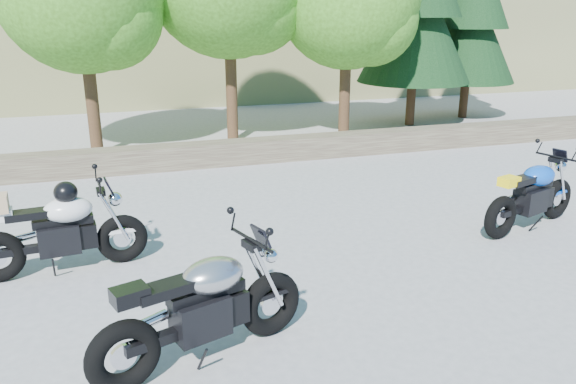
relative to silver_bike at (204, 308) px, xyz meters
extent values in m
plane|color=gray|center=(1.44, 1.55, -0.55)|extent=(90.00, 90.00, 0.00)
cube|color=#483B30|center=(1.44, 7.05, -0.30)|extent=(22.00, 0.55, 0.50)
cylinder|color=#382314|center=(-1.06, 8.75, 0.96)|extent=(0.28, 0.28, 3.02)
sphere|color=#356716|center=(-0.56, 8.45, 2.58)|extent=(2.38, 2.38, 2.38)
cylinder|color=#382314|center=(2.24, 9.15, 1.13)|extent=(0.28, 0.28, 3.36)
cylinder|color=#382314|center=(5.04, 8.55, 0.91)|extent=(0.28, 0.28, 2.91)
sphere|color=#356716|center=(5.54, 8.25, 2.47)|extent=(2.29, 2.29, 2.29)
cylinder|color=#382314|center=(7.64, 9.75, 0.53)|extent=(0.26, 0.26, 2.16)
cone|color=black|center=(7.64, 9.75, 2.33)|extent=(3.17, 3.17, 3.24)
cylinder|color=#382314|center=(9.84, 10.35, 0.41)|extent=(0.26, 0.26, 1.92)
cone|color=black|center=(9.84, 10.35, 2.01)|extent=(2.82, 2.82, 2.88)
torus|color=black|center=(0.72, 0.24, -0.20)|extent=(0.71, 0.38, 0.69)
torus|color=black|center=(-0.75, -0.25, -0.20)|extent=(0.71, 0.38, 0.69)
cylinder|color=silver|center=(0.72, 0.24, -0.20)|extent=(0.24, 0.12, 0.24)
cylinder|color=silver|center=(-0.75, -0.25, -0.20)|extent=(0.24, 0.12, 0.24)
cube|color=black|center=(-0.04, -0.01, -0.07)|extent=(0.59, 0.47, 0.39)
cube|color=black|center=(0.04, 0.01, 0.16)|extent=(0.77, 0.40, 0.11)
ellipsoid|color=#A2A1A6|center=(0.11, 0.04, 0.31)|extent=(0.72, 0.59, 0.33)
cube|color=black|center=(-0.34, -0.11, 0.31)|extent=(0.59, 0.40, 0.10)
cube|color=black|center=(-0.65, -0.22, 0.36)|extent=(0.36, 0.30, 0.14)
cylinder|color=black|center=(0.52, 0.17, 0.56)|extent=(0.26, 0.69, 0.03)
sphere|color=silver|center=(0.68, 0.23, 0.38)|extent=(0.19, 0.19, 0.19)
torus|color=black|center=(-0.68, 2.53, -0.22)|extent=(0.68, 0.23, 0.66)
cylinder|color=silver|center=(-0.68, 2.53, -0.22)|extent=(0.23, 0.06, 0.23)
cube|color=black|center=(-1.44, 2.45, -0.09)|extent=(0.53, 0.36, 0.37)
cube|color=black|center=(-1.37, 2.46, 0.13)|extent=(0.74, 0.24, 0.10)
ellipsoid|color=silver|center=(-1.30, 2.47, 0.28)|extent=(0.63, 0.46, 0.32)
cube|color=black|center=(-1.75, 2.42, 0.28)|extent=(0.54, 0.28, 0.09)
cube|color=silver|center=(-2.06, 2.39, 0.32)|extent=(0.31, 0.23, 0.13)
cylinder|color=black|center=(-0.88, 2.51, 0.52)|extent=(0.10, 0.68, 0.03)
sphere|color=silver|center=(-0.72, 2.52, 0.34)|extent=(0.19, 0.19, 0.19)
ellipsoid|color=black|center=(-1.30, 2.47, 0.51)|extent=(0.32, 0.33, 0.28)
torus|color=black|center=(6.04, 2.15, -0.22)|extent=(0.67, 0.35, 0.66)
torus|color=black|center=(4.63, 1.70, -0.22)|extent=(0.67, 0.35, 0.66)
cylinder|color=silver|center=(6.04, 2.15, -0.22)|extent=(0.23, 0.11, 0.23)
cylinder|color=silver|center=(4.63, 1.70, -0.22)|extent=(0.23, 0.11, 0.23)
cube|color=black|center=(5.32, 1.92, -0.10)|extent=(0.56, 0.44, 0.37)
cube|color=black|center=(5.38, 1.94, 0.13)|extent=(0.73, 0.37, 0.10)
ellipsoid|color=#0C46B6|center=(5.45, 1.96, 0.27)|extent=(0.68, 0.56, 0.31)
cube|color=black|center=(5.02, 1.83, 0.27)|extent=(0.56, 0.37, 0.09)
cube|color=yellow|center=(4.73, 1.73, 0.31)|extent=(0.34, 0.28, 0.13)
cylinder|color=black|center=(5.84, 2.08, 0.51)|extent=(0.23, 0.66, 0.03)
sphere|color=silver|center=(6.00, 2.13, 0.33)|extent=(0.18, 0.18, 0.18)
camera|label=1|loc=(-0.64, -4.69, 2.68)|focal=35.00mm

